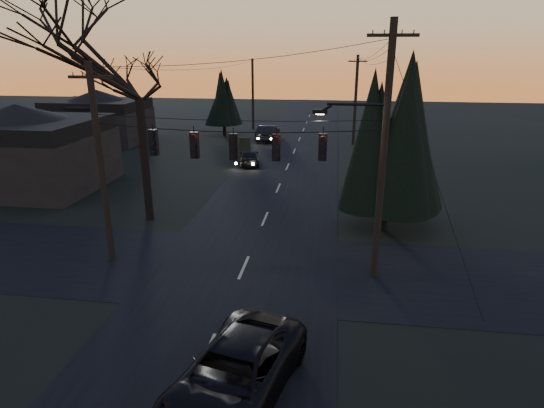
# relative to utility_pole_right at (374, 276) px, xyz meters

# --- Properties ---
(main_road) EXTENTS (8.00, 120.00, 0.02)m
(main_road) POSITION_rel_utility_pole_right_xyz_m (-5.50, 10.00, 0.01)
(main_road) COLOR black
(main_road) RESTS_ON ground
(cross_road) EXTENTS (60.00, 7.00, 0.02)m
(cross_road) POSITION_rel_utility_pole_right_xyz_m (-5.50, 0.00, 0.01)
(cross_road) COLOR black
(cross_road) RESTS_ON ground
(utility_pole_right) EXTENTS (5.00, 0.30, 10.00)m
(utility_pole_right) POSITION_rel_utility_pole_right_xyz_m (0.00, 0.00, 0.00)
(utility_pole_right) COLOR black
(utility_pole_right) RESTS_ON ground
(utility_pole_left) EXTENTS (1.80, 0.30, 8.50)m
(utility_pole_left) POSITION_rel_utility_pole_right_xyz_m (-11.50, 0.00, 0.00)
(utility_pole_left) COLOR black
(utility_pole_left) RESTS_ON ground
(utility_pole_far_r) EXTENTS (1.80, 0.30, 8.50)m
(utility_pole_far_r) POSITION_rel_utility_pole_right_xyz_m (0.00, 28.00, 0.00)
(utility_pole_far_r) COLOR black
(utility_pole_far_r) RESTS_ON ground
(utility_pole_far_l) EXTENTS (0.30, 0.30, 8.00)m
(utility_pole_far_l) POSITION_rel_utility_pole_right_xyz_m (-11.50, 36.00, 0.00)
(utility_pole_far_l) COLOR black
(utility_pole_far_l) RESTS_ON ground
(span_signal_assembly) EXTENTS (11.50, 0.44, 1.48)m
(span_signal_assembly) POSITION_rel_utility_pole_right_xyz_m (-5.74, 0.00, 5.34)
(span_signal_assembly) COLOR black
(span_signal_assembly) RESTS_ON ground
(bare_tree_left) EXTENTS (9.27, 9.27, 13.20)m
(bare_tree_left) POSITION_rel_utility_pole_right_xyz_m (-11.81, 5.09, 9.23)
(bare_tree_left) COLOR black
(bare_tree_left) RESTS_ON ground
(evergreen_right) EXTENTS (4.68, 4.68, 7.99)m
(evergreen_right) POSITION_rel_utility_pole_right_xyz_m (0.88, 5.39, 4.59)
(evergreen_right) COLOR black
(evergreen_right) RESTS_ON ground
(bare_tree_dist) EXTENTS (6.10, 6.10, 9.89)m
(bare_tree_dist) POSITION_rel_utility_pole_right_xyz_m (-17.65, 18.72, 6.90)
(bare_tree_dist) COLOR black
(bare_tree_dist) RESTS_ON ground
(evergreen_dist) EXTENTS (3.23, 3.23, 6.15)m
(evergreen_dist) POSITION_rel_utility_pole_right_xyz_m (-13.87, 31.30, 3.66)
(evergreen_dist) COLOR black
(evergreen_dist) RESTS_ON ground
(house_left_near) EXTENTS (10.00, 8.00, 5.60)m
(house_left_near) POSITION_rel_utility_pole_right_xyz_m (-22.50, 10.00, 2.80)
(house_left_near) COLOR black
(house_left_near) RESTS_ON ground
(house_left_far) EXTENTS (9.00, 7.00, 5.20)m
(house_left_far) POSITION_rel_utility_pole_right_xyz_m (-25.50, 26.00, 2.60)
(house_left_far) COLOR black
(house_left_far) RESTS_ON ground
(suv_near) EXTENTS (3.77, 5.93, 1.52)m
(suv_near) POSITION_rel_utility_pole_right_xyz_m (-4.21, -7.61, 0.76)
(suv_near) COLOR black
(suv_near) RESTS_ON ground
(sedan_oncoming_a) EXTENTS (2.31, 4.12, 1.32)m
(sedan_oncoming_a) POSITION_rel_utility_pole_right_xyz_m (-8.70, 18.37, 0.66)
(sedan_oncoming_a) COLOR black
(sedan_oncoming_a) RESTS_ON ground
(sedan_oncoming_b) EXTENTS (1.99, 4.83, 1.56)m
(sedan_oncoming_b) POSITION_rel_utility_pole_right_xyz_m (-8.70, 28.94, 0.78)
(sedan_oncoming_b) COLOR black
(sedan_oncoming_b) RESTS_ON ground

